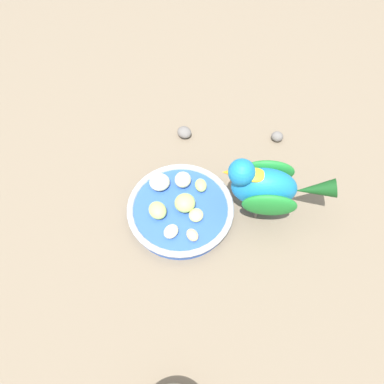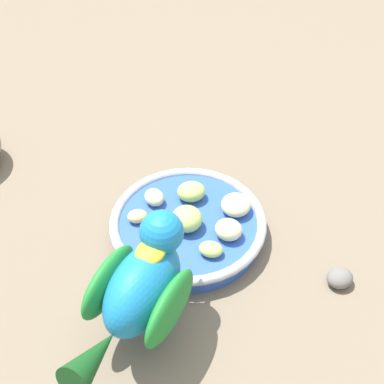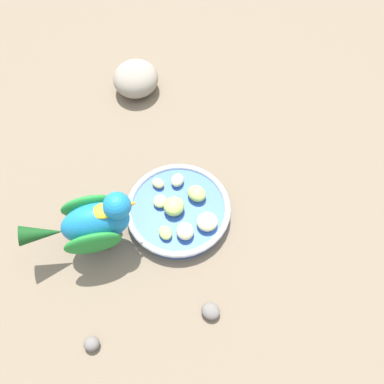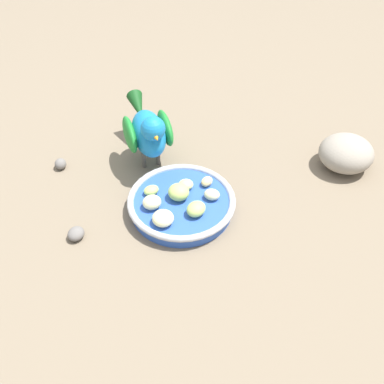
{
  "view_description": "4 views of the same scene",
  "coord_description": "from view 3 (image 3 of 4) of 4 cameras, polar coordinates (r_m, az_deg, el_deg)",
  "views": [
    {
      "loc": [
        0.33,
        0.18,
        0.66
      ],
      "look_at": [
        -0.03,
        0.03,
        0.04
      ],
      "focal_mm": 37.28,
      "sensor_mm": 36.0,
      "label": 1
    },
    {
      "loc": [
        -0.34,
        0.36,
        0.54
      ],
      "look_at": [
        0.02,
        -0.01,
        0.04
      ],
      "focal_mm": 52.34,
      "sensor_mm": 36.0,
      "label": 2
    },
    {
      "loc": [
        -0.33,
        -0.03,
        0.65
      ],
      "look_at": [
        0.02,
        -0.01,
        0.05
      ],
      "focal_mm": 35.18,
      "sensor_mm": 36.0,
      "label": 3
    },
    {
      "loc": [
        0.03,
        -0.64,
        0.67
      ],
      "look_at": [
        0.02,
        0.0,
        0.06
      ],
      "focal_mm": 47.18,
      "sensor_mm": 36.0,
      "label": 4
    }
  ],
  "objects": [
    {
      "name": "ground_plane",
      "position": [
        0.73,
        -0.69,
        -3.41
      ],
      "size": [
        4.0,
        4.0,
        0.0
      ],
      "primitive_type": "plane",
      "color": "#756651"
    },
    {
      "name": "feeding_bowl",
      "position": [
        0.71,
        -2.09,
        -2.7
      ],
      "size": [
        0.2,
        0.2,
        0.03
      ],
      "color": "#2D56B7",
      "rests_on": "ground_plane"
    },
    {
      "name": "apple_piece_0",
      "position": [
        0.73,
        -5.18,
        1.32
      ],
      "size": [
        0.03,
        0.03,
        0.02
      ],
      "primitive_type": "ellipsoid",
      "rotation": [
        0.0,
        0.0,
        4.09
      ],
      "color": "#E5C67F",
      "rests_on": "feeding_bowl"
    },
    {
      "name": "apple_piece_1",
      "position": [
        0.71,
        0.72,
        -0.24
      ],
      "size": [
        0.05,
        0.05,
        0.02
      ],
      "primitive_type": "ellipsoid",
      "rotation": [
        0.0,
        0.0,
        4.04
      ],
      "color": "#B2CC66",
      "rests_on": "feeding_bowl"
    },
    {
      "name": "apple_piece_2",
      "position": [
        0.69,
        -2.76,
        -2.19
      ],
      "size": [
        0.05,
        0.05,
        0.03
      ],
      "primitive_type": "ellipsoid",
      "rotation": [
        0.0,
        0.0,
        5.83
      ],
      "color": "#B2CC66",
      "rests_on": "feeding_bowl"
    },
    {
      "name": "apple_piece_3",
      "position": [
        0.68,
        -4.07,
        -6.17
      ],
      "size": [
        0.04,
        0.03,
        0.02
      ],
      "primitive_type": "ellipsoid",
      "rotation": [
        0.0,
        0.0,
        0.54
      ],
      "color": "#B2CC66",
      "rests_on": "feeding_bowl"
    },
    {
      "name": "apple_piece_4",
      "position": [
        0.67,
        -0.93,
        -5.96
      ],
      "size": [
        0.04,
        0.04,
        0.02
      ],
      "primitive_type": "ellipsoid",
      "rotation": [
        0.0,
        0.0,
        3.45
      ],
      "color": "beige",
      "rests_on": "feeding_bowl"
    },
    {
      "name": "apple_piece_5",
      "position": [
        0.71,
        -4.83,
        -1.41
      ],
      "size": [
        0.03,
        0.03,
        0.02
      ],
      "primitive_type": "ellipsoid",
      "rotation": [
        0.0,
        0.0,
        0.03
      ],
      "color": "#C6D17A",
      "rests_on": "feeding_bowl"
    },
    {
      "name": "apple_piece_6",
      "position": [
        0.73,
        -2.23,
        1.8
      ],
      "size": [
        0.03,
        0.03,
        0.02
      ],
      "primitive_type": "ellipsoid",
      "rotation": [
        0.0,
        0.0,
        6.04
      ],
      "color": "beige",
      "rests_on": "feeding_bowl"
    },
    {
      "name": "apple_piece_7",
      "position": [
        0.68,
        2.32,
        -4.52
      ],
      "size": [
        0.05,
        0.05,
        0.02
      ],
      "primitive_type": "ellipsoid",
      "rotation": [
        0.0,
        0.0,
        2.1
      ],
      "color": "beige",
      "rests_on": "feeding_bowl"
    },
    {
      "name": "parrot",
      "position": [
        0.65,
        -14.79,
        -4.47
      ],
      "size": [
        0.12,
        0.2,
        0.14
      ],
      "rotation": [
        0.0,
        0.0,
        -1.26
      ],
      "color": "#59544C",
      "rests_on": "ground_plane"
    },
    {
      "name": "rock_large",
      "position": [
        0.91,
        -8.53,
        16.64
      ],
      "size": [
        0.11,
        0.11,
        0.07
      ],
      "primitive_type": "ellipsoid",
      "rotation": [
        0.0,
        0.0,
        3.1
      ],
      "color": "gray",
      "rests_on": "ground_plane"
    },
    {
      "name": "pebble_0",
      "position": [
        0.66,
        2.85,
        -17.6
      ],
      "size": [
        0.04,
        0.04,
        0.02
      ],
      "primitive_type": "ellipsoid",
      "rotation": [
        0.0,
        0.0,
        4.29
      ],
      "color": "slate",
      "rests_on": "ground_plane"
    },
    {
      "name": "pebble_1",
      "position": [
        0.66,
        -14.98,
        -21.35
      ],
      "size": [
        0.02,
        0.03,
        0.02
      ],
      "primitive_type": "ellipsoid",
      "rotation": [
        0.0,
        0.0,
        4.78
      ],
      "color": "slate",
      "rests_on": "ground_plane"
    }
  ]
}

